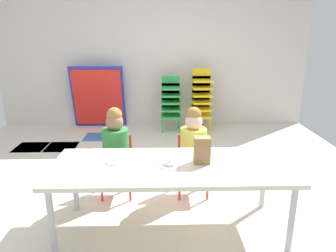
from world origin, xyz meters
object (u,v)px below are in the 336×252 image
paper_plate_near_edge (169,165)px  donut_powdered_on_plate (169,163)px  seated_child_near_camera (116,144)px  kid_chair_yellow_stack (202,97)px  paper_plate_center_table (116,161)px  seated_child_middle_seat (193,143)px  paper_bag_brown (202,150)px  craft_table (171,170)px  folded_activity_table (98,97)px  kid_chair_green_stack (171,101)px

paper_plate_near_edge → donut_powdered_on_plate: donut_powdered_on_plate is taller
seated_child_near_camera → kid_chair_yellow_stack: (1.14, 2.21, 0.02)m
seated_child_near_camera → kid_chair_yellow_stack: bearing=62.6°
paper_plate_center_table → paper_plate_near_edge: bearing=-12.8°
seated_child_middle_seat → paper_plate_center_table: bearing=-142.6°
paper_bag_brown → craft_table: bearing=-172.7°
craft_table → folded_activity_table: (-1.15, 3.02, -0.01)m
paper_plate_near_edge → donut_powdered_on_plate: bearing=0.0°
paper_plate_center_table → donut_powdered_on_plate: bearing=-12.8°
kid_chair_yellow_stack → paper_plate_near_edge: size_ratio=5.78×
paper_plate_near_edge → folded_activity_table: bearing=110.5°
kid_chair_yellow_stack → seated_child_near_camera: bearing=-117.4°
seated_child_middle_seat → kid_chair_yellow_stack: bearing=80.4°
seated_child_near_camera → folded_activity_table: bearing=104.5°
craft_table → paper_bag_brown: paper_bag_brown is taller
kid_chair_yellow_stack → paper_bag_brown: kid_chair_yellow_stack is taller
seated_child_near_camera → seated_child_middle_seat: (0.77, 0.00, 0.00)m
seated_child_near_camera → seated_child_middle_seat: size_ratio=1.00×
paper_bag_brown → paper_plate_near_edge: paper_bag_brown is taller
paper_plate_near_edge → kid_chair_green_stack: bearing=87.7°
seated_child_middle_seat → craft_table: bearing=-111.5°
paper_bag_brown → paper_plate_near_edge: bearing=-168.7°
paper_plate_center_table → seated_child_middle_seat: bearing=37.4°
seated_child_near_camera → donut_powdered_on_plate: seated_child_near_camera is taller
paper_plate_near_edge → paper_plate_center_table: same height
kid_chair_yellow_stack → folded_activity_table: (-1.77, 0.20, -0.04)m
paper_plate_near_edge → donut_powdered_on_plate: size_ratio=1.81×
craft_table → seated_child_near_camera: 0.81m
paper_plate_near_edge → paper_plate_center_table: size_ratio=1.00×
craft_table → donut_powdered_on_plate: donut_powdered_on_plate is taller
folded_activity_table → paper_plate_center_table: 3.02m
paper_bag_brown → paper_plate_near_edge: size_ratio=1.22×
seated_child_near_camera → paper_plate_center_table: 0.54m
craft_table → seated_child_near_camera: bearing=130.9°
folded_activity_table → paper_plate_center_table: folded_activity_table is taller
kid_chair_green_stack → folded_activity_table: size_ratio=0.85×
folded_activity_table → paper_plate_center_table: bearing=-76.6°
kid_chair_yellow_stack → donut_powdered_on_plate: kid_chair_yellow_stack is taller
paper_bag_brown → paper_plate_center_table: (-0.71, 0.05, -0.11)m
craft_table → folded_activity_table: 3.23m
craft_table → paper_plate_center_table: bearing=170.3°
kid_chair_green_stack → donut_powdered_on_plate: (-0.11, -2.84, 0.10)m
seated_child_near_camera → paper_plate_center_table: bearing=-82.2°
seated_child_near_camera → paper_plate_near_edge: (0.51, -0.63, 0.04)m
seated_child_near_camera → paper_bag_brown: bearing=-36.6°
kid_chair_yellow_stack → paper_plate_near_edge: (-0.63, -2.84, 0.02)m
craft_table → paper_bag_brown: (0.25, 0.03, 0.16)m
paper_plate_center_table → paper_bag_brown: bearing=-3.7°
folded_activity_table → craft_table: bearing=-69.1°
craft_table → paper_plate_center_table: 0.47m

